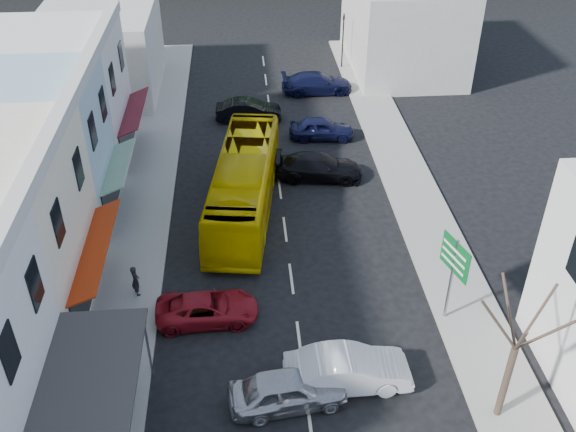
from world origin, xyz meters
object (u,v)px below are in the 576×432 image
object	(u,v)px
bus	(244,185)
traffic_signal	(343,42)
pedestrian_left	(135,279)
car_red	(207,307)
direction_sign	(451,281)
car_white	(348,372)
car_silver	(288,391)
street_tree	(515,348)

from	to	relation	value
bus	traffic_signal	distance (m)	21.44
bus	traffic_signal	bearing A→B (deg)	75.41
traffic_signal	pedestrian_left	bearing A→B (deg)	87.21
car_red	traffic_signal	world-z (taller)	traffic_signal
traffic_signal	bus	bearing A→B (deg)	91.22
car_red	traffic_signal	xyz separation A→B (m)	(10.05, 28.25, 1.52)
pedestrian_left	traffic_signal	world-z (taller)	traffic_signal
bus	pedestrian_left	world-z (taller)	bus
direction_sign	pedestrian_left	bearing A→B (deg)	153.07
car_white	car_silver	bearing A→B (deg)	106.14
bus	car_white	bearing A→B (deg)	-65.85
bus	street_tree	bearing A→B (deg)	-50.31
pedestrian_left	street_tree	xyz separation A→B (m)	(13.95, -7.72, 2.51)
car_silver	car_red	xyz separation A→B (m)	(-3.11, 4.80, 0.00)
car_silver	direction_sign	world-z (taller)	direction_sign
car_white	pedestrian_left	bearing A→B (deg)	54.95
bus	direction_sign	world-z (taller)	direction_sign
car_white	car_red	xyz separation A→B (m)	(-5.46, 4.07, 0.00)
street_tree	bus	bearing A→B (deg)	121.72
car_red	pedestrian_left	distance (m)	3.67
pedestrian_left	street_tree	bearing A→B (deg)	-142.91
car_white	street_tree	size ratio (longest dim) A/B	0.63
bus	car_silver	xyz separation A→B (m)	(1.29, -13.26, -0.85)
car_white	street_tree	bearing A→B (deg)	-110.96
car_white	street_tree	world-z (taller)	street_tree
car_silver	car_white	distance (m)	2.46
car_red	street_tree	distance (m)	12.61
bus	direction_sign	xyz separation A→B (m)	(8.41, -9.24, 0.57)
direction_sign	traffic_signal	world-z (taller)	traffic_signal
car_red	car_silver	bearing A→B (deg)	-148.90
traffic_signal	car_silver	bearing A→B (deg)	101.94
street_tree	traffic_signal	distance (m)	34.26
bus	street_tree	distance (m)	17.08
car_red	street_tree	size ratio (longest dim) A/B	0.66
pedestrian_left	car_silver	bearing A→B (deg)	-159.97
car_red	street_tree	xyz separation A→B (m)	(10.74, -5.97, 2.81)
car_silver	traffic_signal	bearing A→B (deg)	-19.11
car_white	street_tree	xyz separation A→B (m)	(5.29, -1.90, 2.81)
car_silver	car_white	xyz separation A→B (m)	(2.34, 0.73, 0.00)
street_tree	traffic_signal	xyz separation A→B (m)	(-0.70, 34.23, -1.29)
pedestrian_left	car_white	bearing A→B (deg)	-147.83
car_white	direction_sign	distance (m)	5.97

